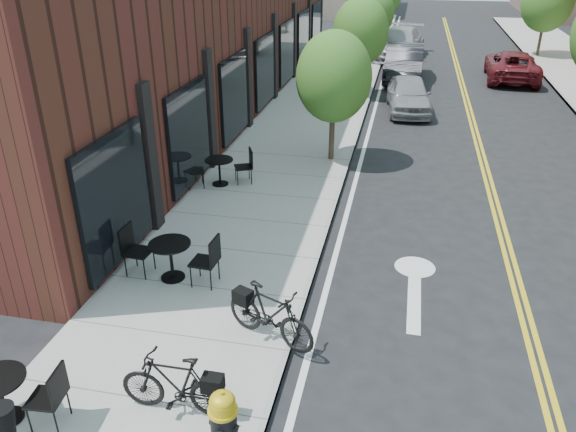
# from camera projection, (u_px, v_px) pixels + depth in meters

# --- Properties ---
(ground) EXTENTS (120.00, 120.00, 0.00)m
(ground) POSITION_uv_depth(u_px,v_px,m) (290.00, 356.00, 9.28)
(ground) COLOR black
(ground) RESTS_ON ground
(sidewalk_near) EXTENTS (4.00, 70.00, 0.12)m
(sidewalk_near) POSITION_uv_depth(u_px,v_px,m) (293.00, 146.00, 18.38)
(sidewalk_near) COLOR #9E9B93
(sidewalk_near) RESTS_ON ground
(building_near) EXTENTS (5.00, 28.00, 7.00)m
(building_near) POSITION_uv_depth(u_px,v_px,m) (198.00, 17.00, 21.18)
(building_near) COLOR #432015
(building_near) RESTS_ON ground
(tree_near_a) EXTENTS (2.20, 2.20, 3.81)m
(tree_near_a) POSITION_uv_depth(u_px,v_px,m) (334.00, 77.00, 16.11)
(tree_near_a) COLOR #382B1E
(tree_near_a) RESTS_ON sidewalk_near
(tree_near_b) EXTENTS (2.30, 2.30, 3.98)m
(tree_near_b) POSITION_uv_depth(u_px,v_px,m) (361.00, 32.00, 23.05)
(tree_near_b) COLOR #382B1E
(tree_near_b) RESTS_ON sidewalk_near
(tree_near_c) EXTENTS (2.10, 2.10, 3.67)m
(tree_near_c) POSITION_uv_depth(u_px,v_px,m) (375.00, 13.00, 30.14)
(tree_near_c) COLOR #382B1E
(tree_near_c) RESTS_ON sidewalk_near
(tree_far_c) EXTENTS (2.80, 2.80, 4.62)m
(tree_far_c) POSITION_uv_depth(u_px,v_px,m) (548.00, 1.00, 30.81)
(tree_far_c) COLOR #382B1E
(tree_far_c) RESTS_ON sidewalk_far
(fire_hydrant) EXTENTS (0.54, 0.54, 1.03)m
(fire_hydrant) POSITION_uv_depth(u_px,v_px,m) (224.00, 424.00, 7.22)
(fire_hydrant) COLOR maroon
(fire_hydrant) RESTS_ON sidewalk_near
(bicycle_left) EXTENTS (1.66, 0.48, 0.99)m
(bicycle_left) POSITION_uv_depth(u_px,v_px,m) (176.00, 384.00, 7.85)
(bicycle_left) COLOR black
(bicycle_left) RESTS_ON sidewalk_near
(bicycle_right) EXTENTS (1.79, 1.14, 1.04)m
(bicycle_right) POSITION_uv_depth(u_px,v_px,m) (270.00, 314.00, 9.25)
(bicycle_right) COLOR black
(bicycle_right) RESTS_ON sidewalk_near
(bistro_set_a) EXTENTS (1.80, 0.84, 0.96)m
(bistro_set_a) POSITION_uv_depth(u_px,v_px,m) (0.00, 393.00, 7.72)
(bistro_set_a) COLOR black
(bistro_set_a) RESTS_ON sidewalk_near
(bistro_set_b) EXTENTS (1.92, 0.87, 1.03)m
(bistro_set_b) POSITION_uv_depth(u_px,v_px,m) (171.00, 255.00, 10.97)
(bistro_set_b) COLOR black
(bistro_set_b) RESTS_ON sidewalk_near
(bistro_set_c) EXTENTS (1.78, 1.15, 0.95)m
(bistro_set_c) POSITION_uv_depth(u_px,v_px,m) (219.00, 168.00, 15.21)
(bistro_set_c) COLOR black
(bistro_set_c) RESTS_ON sidewalk_near
(parked_car_a) EXTENTS (1.97, 4.08, 1.34)m
(parked_car_a) POSITION_uv_depth(u_px,v_px,m) (409.00, 95.00, 21.97)
(parked_car_a) COLOR gray
(parked_car_a) RESTS_ON ground
(parked_car_b) EXTENTS (1.77, 4.96, 1.63)m
(parked_car_b) POSITION_uv_depth(u_px,v_px,m) (404.00, 63.00, 26.77)
(parked_car_b) COLOR black
(parked_car_b) RESTS_ON ground
(parked_car_c) EXTENTS (3.06, 5.94, 1.65)m
(parked_car_c) POSITION_uv_depth(u_px,v_px,m) (399.00, 43.00, 31.53)
(parked_car_c) COLOR #A2A2A7
(parked_car_c) RESTS_ON ground
(parked_car_far) EXTENTS (2.54, 5.08, 1.38)m
(parked_car_far) POSITION_uv_depth(u_px,v_px,m) (512.00, 66.00, 26.80)
(parked_car_far) COLOR maroon
(parked_car_far) RESTS_ON ground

